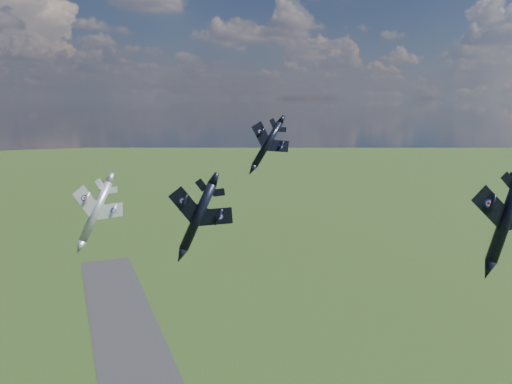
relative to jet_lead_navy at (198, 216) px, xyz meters
name	(u,v)px	position (x,y,z in m)	size (l,w,h in m)	color
jet_lead_navy	(198,216)	(0.00, 0.00, 0.00)	(9.55, 13.32, 2.76)	black
jet_right_navy	(506,219)	(31.68, -20.58, 1.51)	(10.45, 14.57, 3.01)	black
jet_high_navy	(267,144)	(20.80, 26.05, 6.76)	(9.57, 13.34, 2.76)	black
jet_left_silver	(96,211)	(-12.20, 12.83, -1.03)	(9.31, 12.97, 2.68)	#A8ACB3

